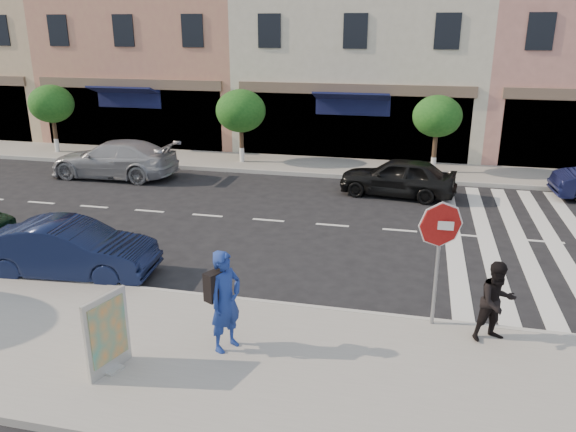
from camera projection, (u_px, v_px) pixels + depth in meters
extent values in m
plane|color=black|center=(306.00, 281.00, 13.22)|extent=(120.00, 120.00, 0.00)
cube|color=gray|center=(264.00, 367.00, 9.74)|extent=(60.00, 4.50, 0.15)
cube|color=gray|center=(358.00, 168.00, 23.34)|extent=(60.00, 3.00, 0.15)
cube|color=beige|center=(366.00, 30.00, 27.24)|extent=(11.00, 9.00, 11.00)
cylinder|color=#473323|center=(55.00, 134.00, 25.88)|extent=(0.18, 0.18, 1.65)
cylinder|color=silver|center=(57.00, 145.00, 26.05)|extent=(0.20, 0.20, 0.60)
ellipsoid|color=#184C15|center=(51.00, 104.00, 25.44)|extent=(2.00, 2.00, 1.70)
cylinder|color=#473323|center=(242.00, 143.00, 23.95)|extent=(0.18, 0.18, 1.60)
cylinder|color=silver|center=(242.00, 155.00, 24.11)|extent=(0.20, 0.20, 0.60)
ellipsoid|color=#184C15|center=(241.00, 111.00, 23.51)|extent=(2.10, 2.10, 1.79)
cylinder|color=#473323|center=(434.00, 151.00, 22.22)|extent=(0.18, 0.18, 1.71)
cylinder|color=silver|center=(433.00, 165.00, 22.39)|extent=(0.20, 0.20, 0.60)
ellipsoid|color=#184C15|center=(437.00, 116.00, 21.77)|extent=(1.90, 1.90, 1.62)
cylinder|color=gray|center=(436.00, 270.00, 10.68)|extent=(0.07, 0.07, 2.28)
cylinder|color=white|center=(441.00, 225.00, 10.37)|extent=(0.89, 0.05, 0.89)
cylinder|color=#9E1411|center=(441.00, 225.00, 10.35)|extent=(0.83, 0.06, 0.83)
cube|color=white|center=(441.00, 225.00, 10.32)|extent=(0.47, 0.04, 0.17)
imported|color=navy|center=(225.00, 301.00, 9.91)|extent=(0.71, 0.82, 1.88)
imported|color=black|center=(497.00, 302.00, 10.24)|extent=(0.94, 0.87, 1.55)
cube|color=beige|center=(111.00, 369.00, 9.54)|extent=(0.40, 0.40, 0.04)
cube|color=beige|center=(107.00, 334.00, 9.32)|extent=(0.32, 0.90, 1.40)
cube|color=#D88C3F|center=(109.00, 332.00, 9.28)|extent=(0.23, 0.73, 1.08)
imported|color=black|center=(69.00, 249.00, 13.31)|extent=(4.21, 1.81, 1.35)
imported|color=#939398|center=(114.00, 159.00, 22.07)|extent=(5.03, 2.05, 1.46)
imported|color=black|center=(398.00, 177.00, 19.64)|extent=(4.19, 2.12, 1.37)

